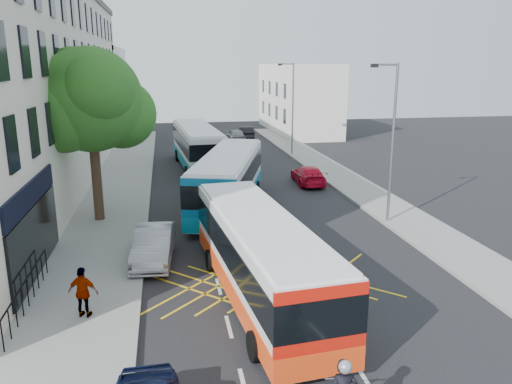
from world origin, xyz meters
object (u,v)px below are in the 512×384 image
distant_car_silver (236,135)px  bus_far (197,146)px  bus_near (260,257)px  distant_car_dark (246,133)px  bus_mid (228,180)px  lamp_far (292,104)px  pedestrian_far (83,292)px  distant_car_grey (189,136)px  red_hatchback (308,175)px  lamp_near (391,135)px  parked_car_silver (154,245)px  street_tree (90,101)px

distant_car_silver → bus_far: bearing=66.9°
bus_near → bus_far: 23.53m
distant_car_silver → distant_car_dark: bearing=-128.6°
distant_car_dark → bus_mid: bearing=80.2°
lamp_far → pedestrian_far: size_ratio=4.72×
pedestrian_far → distant_car_dark: bearing=-89.8°
distant_car_grey → distant_car_dark: 6.37m
bus_far → distant_car_grey: 13.71m
lamp_far → distant_car_dark: (-2.32, 11.06, -3.94)m
lamp_far → red_hatchback: (-1.51, -10.77, -3.98)m
lamp_near → pedestrian_far: lamp_near is taller
red_hatchback → distant_car_silver: distant_car_silver is taller
bus_near → lamp_near: bearing=36.6°
lamp_far → parked_car_silver: bearing=-117.1°
parked_car_silver → distant_car_silver: (8.10, 32.21, -0.05)m
bus_far → pedestrian_far: (-5.30, -24.02, -0.74)m
bus_far → distant_car_silver: 13.88m
lamp_near → lamp_far: bearing=90.0°
street_tree → red_hatchback: size_ratio=2.01×
street_tree → distant_car_silver: bearing=67.2°
bus_mid → parked_car_silver: bus_mid is taller
lamp_near → distant_car_silver: size_ratio=2.01×
street_tree → parked_car_silver: (2.91, -5.99, -5.57)m
bus_mid → pedestrian_far: bus_mid is taller
lamp_far → distant_car_silver: lamp_far is taller
bus_mid → red_hatchback: 7.99m
street_tree → parked_car_silver: street_tree is taller
lamp_far → distant_car_silver: (-3.70, 9.19, -3.94)m
distant_car_dark → pedestrian_far: bearing=74.8°
bus_near → bus_mid: (0.36, 11.54, 0.09)m
lamp_near → red_hatchback: lamp_near is taller
red_hatchback → distant_car_dark: bearing=-85.2°
street_tree → distant_car_grey: bearing=77.2°
parked_car_silver → bus_near: bearing=-43.6°
bus_near → street_tree: bearing=117.5°
street_tree → bus_near: size_ratio=0.80×
bus_mid → distant_car_dark: bearing=95.1°
lamp_far → bus_mid: size_ratio=0.69×
red_hatchback → distant_car_grey: bearing=-68.4°
street_tree → distant_car_dark: size_ratio=2.15×
parked_car_silver → pedestrian_far: bearing=-109.2°
bus_near → distant_car_grey: bearing=85.3°
bus_near → distant_car_dark: size_ratio=2.69×
parked_car_silver → distant_car_grey: size_ratio=1.02×
parked_car_silver → distant_car_silver: 33.22m
bus_near → bus_mid: bus_mid is taller
lamp_far → distant_car_grey: 13.72m
parked_car_silver → distant_car_dark: (9.48, 34.08, -0.05)m
red_hatchback → distant_car_grey: (-7.08, 20.69, -0.04)m
distant_car_silver → pedestrian_far: pedestrian_far is taller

